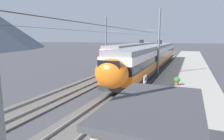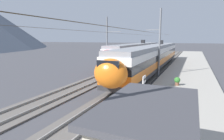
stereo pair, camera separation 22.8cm
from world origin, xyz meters
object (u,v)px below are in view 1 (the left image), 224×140
handbag_beside_passenger (167,129)px  handbag_near_sign (149,105)px  train_far_track (135,52)px  catenary_mast_mid (158,43)px  train_near_platform (153,56)px  catenary_mast_far_side (107,43)px  platform_sign (145,84)px  passenger_walking (169,118)px  potted_plant_platform_edge (177,80)px

handbag_beside_passenger → handbag_near_sign: handbag_near_sign is taller
train_far_track → catenary_mast_mid: size_ratio=0.62×
train_near_platform → catenary_mast_far_side: (-2.37, 6.72, 1.97)m
train_near_platform → catenary_mast_mid: bearing=-164.3°
handbag_near_sign → train_far_track: bearing=17.9°
platform_sign → catenary_mast_far_side: bearing=32.7°
passenger_walking → potted_plant_platform_edge: (10.73, 0.37, -0.47)m
catenary_mast_mid → platform_sign: size_ratio=22.23×
train_far_track → platform_sign: size_ratio=13.71×
train_near_platform → handbag_near_sign: 17.47m
catenary_mast_far_side → potted_plant_platform_edge: 13.78m
handbag_near_sign → passenger_walking: bearing=-156.0°
train_far_track → catenary_mast_mid: bearing=-152.8°
platform_sign → handbag_beside_passenger: (-3.19, -1.89, -1.41)m
train_far_track → catenary_mast_far_side: 9.64m
train_near_platform → passenger_walking: 21.26m
catenary_mast_far_side → catenary_mast_mid: bearing=-109.1°
platform_sign → handbag_beside_passenger: platform_sign is taller
catenary_mast_mid → passenger_walking: bearing=-168.6°
handbag_near_sign → platform_sign: bearing=61.2°
potted_plant_platform_edge → train_near_platform: bearing=22.9°
train_far_track → catenary_mast_mid: catenary_mast_mid is taller
platform_sign → handbag_near_sign: size_ratio=5.74×
passenger_walking → platform_sign: bearing=27.5°
catenary_mast_far_side → handbag_beside_passenger: size_ratio=130.66×
train_near_platform → catenary_mast_mid: 5.81m
train_far_track → handbag_near_sign: bearing=-162.1°
potted_plant_platform_edge → platform_sign: bearing=166.8°
train_far_track → passenger_walking: train_far_track is taller
train_far_track → catenary_mast_far_side: (-9.23, 1.98, 1.98)m
potted_plant_platform_edge → train_far_track: bearing=28.0°
platform_sign → potted_plant_platform_edge: platform_sign is taller
train_near_platform → platform_sign: (-16.92, -2.61, -0.41)m
catenary_mast_mid → passenger_walking: catenary_mast_mid is taller
handbag_beside_passenger → catenary_mast_mid: bearing=11.5°
catenary_mast_far_side → handbag_near_sign: catenary_mast_far_side is taller
catenary_mast_mid → platform_sign: bearing=-174.4°
passenger_walking → train_far_track: bearing=18.7°
handbag_near_sign → train_near_platform: bearing=9.9°
catenary_mast_mid → potted_plant_platform_edge: (-4.80, -2.75, -3.57)m
passenger_walking → potted_plant_platform_edge: size_ratio=2.06×
train_near_platform → potted_plant_platform_edge: bearing=-157.1°
catenary_mast_mid → train_near_platform: bearing=15.7°
train_near_platform → passenger_walking: train_near_platform is taller
passenger_walking → potted_plant_platform_edge: bearing=2.0°
train_near_platform → catenary_mast_far_side: catenary_mast_far_side is taller
catenary_mast_mid → passenger_walking: 16.14m
train_near_platform → handbag_beside_passenger: train_near_platform is taller
train_near_platform → train_far_track: size_ratio=1.22×
platform_sign → potted_plant_platform_edge: size_ratio=2.54×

